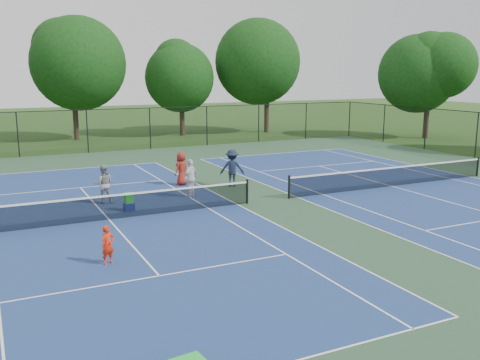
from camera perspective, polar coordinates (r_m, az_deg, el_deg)
name	(u,v)px	position (r m, az deg, el deg)	size (l,w,h in m)	color
ground	(268,201)	(23.60, 3.05, -2.26)	(140.00, 140.00, 0.00)	#234716
court_pad	(268,201)	(23.60, 3.05, -2.25)	(36.00, 36.00, 0.01)	#2B4C35
tennis_court_left	(109,218)	(21.19, -13.81, -3.91)	(12.00, 23.83, 1.07)	navy
tennis_court_right	(392,185)	(27.57, 15.90, -0.47)	(12.00, 23.83, 1.07)	navy
perimeter_fence	(269,165)	(23.27, 3.09, 1.57)	(36.08, 36.08, 3.02)	black
tree_back_b	(72,59)	(46.60, -17.48, 12.21)	(7.60, 7.60, 10.03)	#2D2116
tree_back_c	(181,73)	(47.84, -6.30, 11.29)	(6.00, 6.00, 8.40)	#2D2116
tree_back_d	(267,58)	(50.23, 2.91, 12.89)	(7.80, 7.80, 10.37)	#2D2116
tree_side_e	(430,69)	(48.19, 19.58, 11.10)	(6.60, 6.60, 8.87)	#2D2116
child_player	(108,245)	(16.34, -13.93, -6.73)	(0.43, 0.28, 1.18)	red
instructor	(104,184)	(23.74, -14.33, -0.42)	(0.83, 0.64, 1.70)	gray
bystander_a	(191,178)	(24.26, -5.28, 0.21)	(1.03, 0.43, 1.75)	white
bystander_b	(232,168)	(26.45, -0.84, 1.29)	(1.19, 0.68, 1.84)	#181F34
bystander_c	(182,169)	(26.88, -6.26, 1.21)	(0.81, 0.53, 1.67)	maroon
ball_crate	(129,207)	(22.37, -11.75, -2.83)	(0.41, 0.28, 0.33)	navy
ball_hopper	(129,198)	(22.28, -11.79, -1.89)	(0.34, 0.27, 0.42)	green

